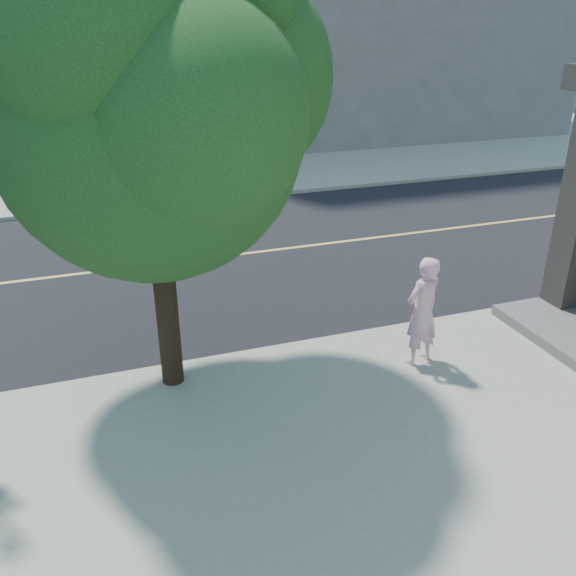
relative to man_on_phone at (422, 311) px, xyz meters
name	(u,v)px	position (x,y,z in m)	size (l,w,h in m)	color
road_ew	(15,282)	(-6.27, 5.71, -0.99)	(140.00, 9.00, 0.01)	black
sidewalk_ne	(316,122)	(7.23, 22.71, -0.94)	(29.00, 25.00, 0.12)	#9F9F8C
man_on_phone	(422,311)	(0.00, 0.00, 0.00)	(0.64, 0.42, 1.76)	#F6B1C3
street_tree	(155,89)	(-3.64, 0.72, 3.30)	(4.88, 4.43, 6.47)	black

